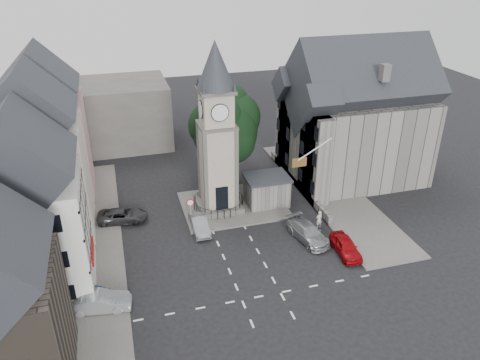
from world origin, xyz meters
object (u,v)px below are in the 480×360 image
object	(u,v)px
stone_shelter	(267,190)
pedestrian	(319,219)
car_east_red	(346,246)
clock_tower	(217,131)
car_west_blue	(99,296)

from	to	relation	value
stone_shelter	pedestrian	distance (m)	6.40
stone_shelter	car_east_red	size ratio (longest dim) A/B	1.06
pedestrian	clock_tower	bearing A→B (deg)	-46.94
stone_shelter	pedestrian	size ratio (longest dim) A/B	2.49
clock_tower	stone_shelter	distance (m)	8.15
clock_tower	pedestrian	bearing A→B (deg)	-36.83
clock_tower	car_west_blue	bearing A→B (deg)	-136.22
car_west_blue	car_east_red	size ratio (longest dim) A/B	0.97
clock_tower	car_east_red	xyz separation A→B (m)	(8.50, -10.28, -7.43)
clock_tower	stone_shelter	size ratio (longest dim) A/B	3.78
car_west_blue	pedestrian	xyz separation A→B (m)	(19.50, 5.03, 0.19)
clock_tower	pedestrian	world-z (taller)	clock_tower
car_west_blue	car_east_red	distance (m)	20.01
stone_shelter	car_west_blue	bearing A→B (deg)	-147.14
clock_tower	car_west_blue	distance (m)	17.58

